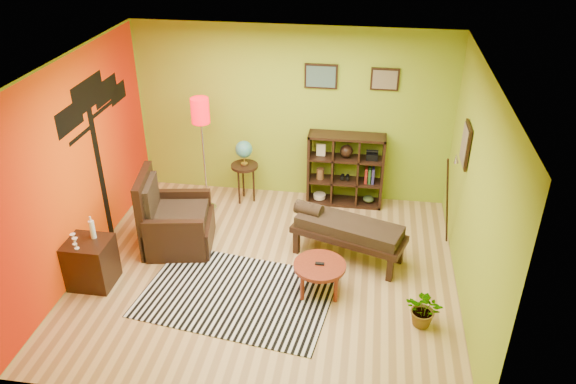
# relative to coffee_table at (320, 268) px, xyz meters

# --- Properties ---
(ground) EXTENTS (5.00, 5.00, 0.00)m
(ground) POSITION_rel_coffee_table_xyz_m (-0.73, 0.26, -0.35)
(ground) COLOR tan
(ground) RESTS_ON ground
(room_shell) EXTENTS (5.04, 4.54, 2.82)m
(room_shell) POSITION_rel_coffee_table_xyz_m (-0.82, 0.28, 1.45)
(room_shell) COLOR #8DAA24
(room_shell) RESTS_ON ground
(zebra_rug) EXTENTS (2.56, 1.89, 0.01)m
(zebra_rug) POSITION_rel_coffee_table_xyz_m (-1.02, -0.26, -0.35)
(zebra_rug) COLOR silver
(zebra_rug) RESTS_ON ground
(coffee_table) EXTENTS (0.67, 0.67, 0.43)m
(coffee_table) POSITION_rel_coffee_table_xyz_m (0.00, 0.00, 0.00)
(coffee_table) COLOR maroon
(coffee_table) RESTS_ON ground
(armchair) EXTENTS (1.08, 1.08, 1.14)m
(armchair) POSITION_rel_coffee_table_xyz_m (-2.16, 0.72, -0.01)
(armchair) COLOR black
(armchair) RESTS_ON ground
(side_cabinet) EXTENTS (0.55, 0.50, 0.96)m
(side_cabinet) POSITION_rel_coffee_table_xyz_m (-2.93, -0.29, -0.02)
(side_cabinet) COLOR black
(side_cabinet) RESTS_ON ground
(floor_lamp) EXTENTS (0.28, 0.28, 1.86)m
(floor_lamp) POSITION_rel_coffee_table_xyz_m (-1.98, 1.77, 1.16)
(floor_lamp) COLOR silver
(floor_lamp) RESTS_ON ground
(globe_table) EXTENTS (0.44, 0.44, 1.06)m
(globe_table) POSITION_rel_coffee_table_xyz_m (-1.43, 2.13, 0.45)
(globe_table) COLOR black
(globe_table) RESTS_ON ground
(cube_shelf) EXTENTS (1.20, 0.35, 1.20)m
(cube_shelf) POSITION_rel_coffee_table_xyz_m (0.19, 2.29, 0.25)
(cube_shelf) COLOR black
(cube_shelf) RESTS_ON ground
(bench) EXTENTS (1.64, 1.02, 0.72)m
(bench) POSITION_rel_coffee_table_xyz_m (0.28, 0.79, 0.11)
(bench) COLOR black
(bench) RESTS_ON ground
(potted_plant) EXTENTS (0.56, 0.59, 0.37)m
(potted_plant) POSITION_rel_coffee_table_xyz_m (1.29, -0.46, -0.17)
(potted_plant) COLOR #26661E
(potted_plant) RESTS_ON ground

